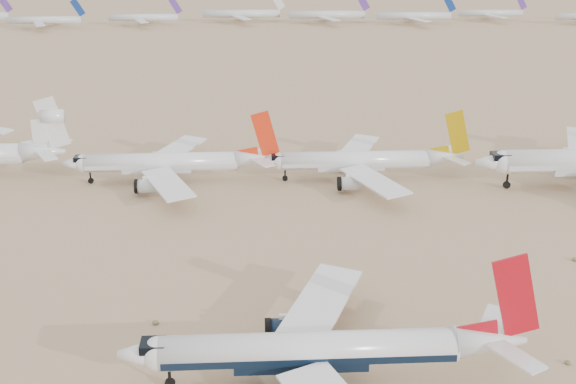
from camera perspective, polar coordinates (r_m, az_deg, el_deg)
The scene contains 5 objects.
ground at distance 95.00m, azimuth 7.61°, elevation -14.32°, with size 7000.00×7000.00×0.00m, color #957757.
main_airliner at distance 90.81m, azimuth 3.08°, elevation -12.36°, with size 48.99×47.85×17.29m.
row2_gold_tail at distance 158.96m, azimuth 5.97°, elevation 2.48°, with size 43.67×42.71×15.55m.
row2_orange_tail at distance 158.64m, azimuth -9.29°, elevation 2.30°, with size 44.24×43.27×15.78m.
distant_storage_row at distance 398.98m, azimuth 3.83°, elevation 13.79°, with size 568.38×61.81×15.34m.
Camera 1 is at (-16.35, -75.90, 54.74)m, focal length 45.00 mm.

